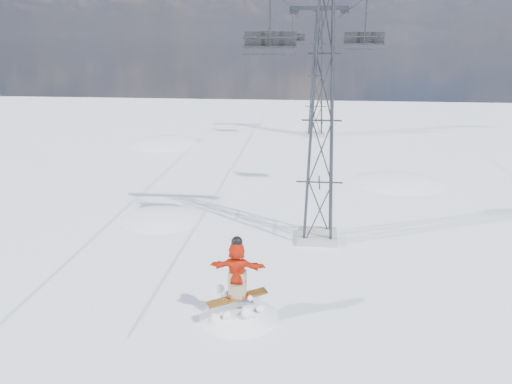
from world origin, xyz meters
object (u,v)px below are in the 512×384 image
at_px(snowboarder_jump, 239,358).
at_px(lift_chair_near, 270,41).
at_px(lift_tower_near, 322,121).
at_px(lift_tower_far, 317,76).

xyz_separation_m(snowboarder_jump, lift_chair_near, (0.44, 6.42, 10.34)).
bearing_deg(snowboarder_jump, lift_chair_near, 86.10).
distance_m(lift_tower_near, snowboarder_jump, 10.26).
bearing_deg(lift_tower_far, lift_tower_near, -90.00).
xyz_separation_m(lift_tower_far, lift_chair_near, (-2.20, -25.53, 3.27)).
bearing_deg(snowboarder_jump, lift_tower_near, 69.23).
relative_size(lift_tower_far, lift_chair_near, 4.33).
relative_size(lift_tower_near, lift_tower_far, 1.00).
relative_size(lift_tower_near, snowboarder_jump, 1.64).
bearing_deg(lift_chair_near, lift_tower_near, 13.66).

